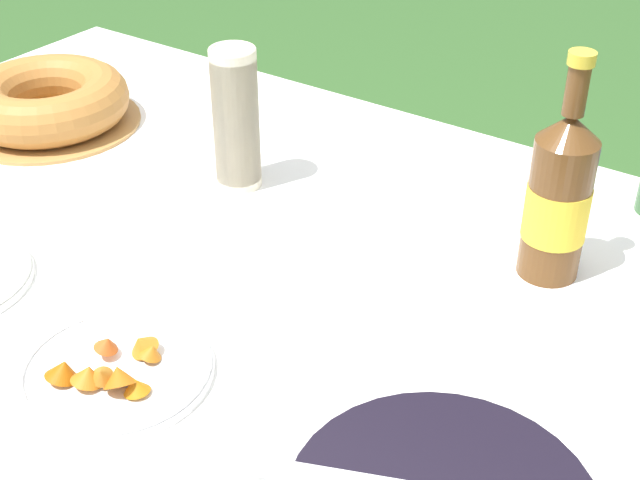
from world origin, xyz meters
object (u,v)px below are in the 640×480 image
object	(u,v)px
snack_plate_left	(115,369)
cup_stack	(236,119)
cider_bottle_amber	(559,197)
bundt_cake	(47,101)

from	to	relation	value
snack_plate_left	cup_stack	bearing A→B (deg)	111.31
cider_bottle_amber	snack_plate_left	world-z (taller)	cider_bottle_amber
cup_stack	snack_plate_left	distance (m)	0.48
cup_stack	snack_plate_left	size ratio (longest dim) A/B	1.00
cup_stack	snack_plate_left	bearing A→B (deg)	-68.69
bundt_cake	cider_bottle_amber	xyz separation A→B (m)	(0.92, 0.07, 0.07)
bundt_cake	cider_bottle_amber	size ratio (longest dim) A/B	1.02
cup_stack	cider_bottle_amber	bearing A→B (deg)	5.61
cider_bottle_amber	snack_plate_left	size ratio (longest dim) A/B	1.38
bundt_cake	snack_plate_left	world-z (taller)	bundt_cake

